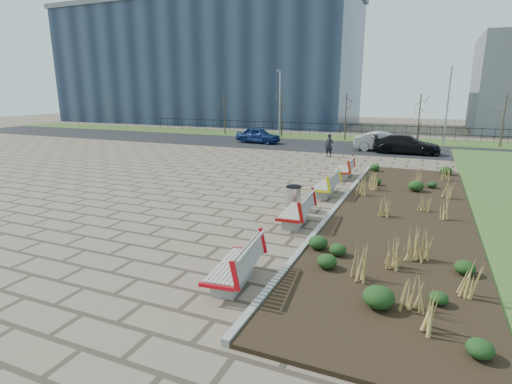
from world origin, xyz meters
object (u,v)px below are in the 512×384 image
at_px(lamp_west, 280,105).
at_px(bench_b, 295,209).
at_px(car_silver, 384,142).
at_px(lamp_east, 447,107).
at_px(bench_d, 343,168).
at_px(car_black, 406,144).
at_px(bench_a, 233,263).
at_px(bench_c, 325,184).
at_px(pedestrian, 329,146).
at_px(car_blue, 258,135).
at_px(litter_bin, 293,198).

bearing_deg(lamp_west, bench_b, -68.78).
xyz_separation_m(car_silver, lamp_east, (4.08, 5.06, 2.33)).
distance_m(bench_d, car_black, 9.92).
height_order(bench_d, lamp_west, lamp_west).
bearing_deg(lamp_east, bench_b, -102.17).
bearing_deg(bench_b, bench_d, 86.22).
relative_size(bench_a, car_black, 0.46).
relative_size(bench_c, pedestrian, 1.38).
xyz_separation_m(bench_c, bench_d, (0.00, 3.93, 0.00)).
height_order(car_blue, lamp_east, lamp_east).
height_order(bench_b, litter_bin, bench_b).
bearing_deg(car_black, lamp_east, -25.52).
bearing_deg(lamp_west, bench_a, -72.07).
relative_size(pedestrian, car_black, 0.34).
bearing_deg(bench_d, bench_a, -93.72).
bearing_deg(lamp_east, car_silver, -128.85).
xyz_separation_m(bench_a, litter_bin, (-0.58, 6.20, -0.06)).
bearing_deg(bench_d, lamp_east, 68.10).
distance_m(bench_d, pedestrian, 6.55).
height_order(litter_bin, car_silver, car_silver).
bearing_deg(pedestrian, car_blue, 155.25).
bearing_deg(pedestrian, lamp_west, 135.78).
xyz_separation_m(bench_c, pedestrian, (-2.18, 10.11, 0.26)).
xyz_separation_m(bench_c, litter_bin, (-0.58, -2.45, -0.06)).
xyz_separation_m(car_silver, lamp_west, (-9.92, 5.06, 2.33)).
height_order(car_blue, car_black, car_black).
distance_m(litter_bin, car_silver, 16.62).
distance_m(car_blue, car_silver, 10.27).
height_order(bench_b, car_silver, car_silver).
relative_size(litter_bin, lamp_east, 0.15).
bearing_deg(litter_bin, car_black, 79.15).
relative_size(bench_a, bench_c, 1.00).
bearing_deg(lamp_east, lamp_west, 180.00).
bearing_deg(lamp_west, bench_d, -59.41).
relative_size(car_black, lamp_west, 0.75).
distance_m(litter_bin, car_blue, 19.37).
xyz_separation_m(lamp_west, lamp_east, (14.00, 0.00, 0.00)).
relative_size(bench_a, car_silver, 0.50).
distance_m(bench_c, pedestrian, 10.34).
xyz_separation_m(litter_bin, pedestrian, (-1.60, 12.56, 0.33)).
bearing_deg(bench_d, litter_bin, -98.94).
bearing_deg(litter_bin, car_silver, 84.80).
bearing_deg(pedestrian, bench_c, -69.06).
relative_size(bench_a, bench_d, 1.00).
relative_size(bench_b, bench_d, 1.00).
bearing_deg(bench_d, car_silver, 81.08).
bearing_deg(lamp_east, bench_c, -104.63).
bearing_deg(car_blue, lamp_west, 2.16).
relative_size(bench_a, litter_bin, 2.41).
relative_size(bench_a, lamp_east, 0.35).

